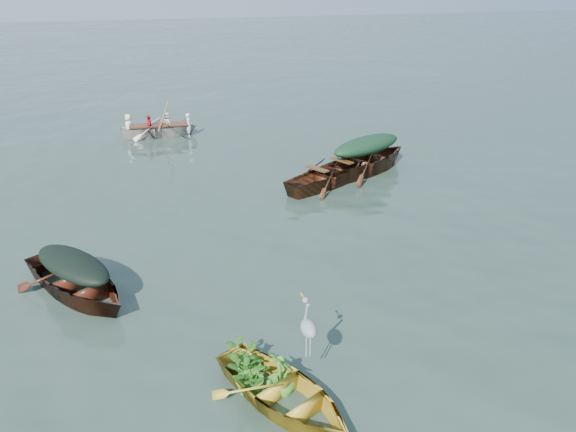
% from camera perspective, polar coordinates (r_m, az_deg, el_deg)
% --- Properties ---
extents(ground, '(140.00, 140.00, 0.00)m').
position_cam_1_polar(ground, '(12.22, 3.05, -4.27)').
color(ground, '#2F4237').
rests_on(ground, ground).
extents(yellow_dinghy, '(2.59, 3.35, 0.82)m').
position_cam_1_polar(yellow_dinghy, '(8.48, -0.48, -18.66)').
color(yellow_dinghy, gold).
rests_on(yellow_dinghy, ground).
extents(dark_covered_boat, '(3.31, 4.04, 0.98)m').
position_cam_1_polar(dark_covered_boat, '(11.60, -20.54, -7.53)').
color(dark_covered_boat, '#471810').
rests_on(dark_covered_boat, ground).
extents(green_tarp_boat, '(5.21, 3.60, 1.22)m').
position_cam_1_polar(green_tarp_boat, '(17.55, 7.85, 4.37)').
color(green_tarp_boat, '#512813').
rests_on(green_tarp_boat, ground).
extents(open_wooden_boat, '(4.54, 3.24, 1.03)m').
position_cam_1_polar(open_wooden_boat, '(16.40, 4.19, 3.14)').
color(open_wooden_boat, '#5F3117').
rests_on(open_wooden_boat, ground).
extents(rowed_boat, '(3.99, 1.48, 0.91)m').
position_cam_1_polar(rowed_boat, '(21.92, -12.87, 7.88)').
color(rowed_boat, silver).
rests_on(rowed_boat, ground).
extents(dark_tarp_cover, '(1.82, 2.22, 0.40)m').
position_cam_1_polar(dark_tarp_cover, '(11.28, -21.03, -4.51)').
color(dark_tarp_cover, black).
rests_on(dark_tarp_cover, dark_covered_boat).
extents(green_tarp_cover, '(2.87, 1.98, 0.52)m').
position_cam_1_polar(green_tarp_cover, '(17.29, 8.01, 7.08)').
color(green_tarp_cover, '#143119').
rests_on(green_tarp_cover, green_tarp_boat).
extents(thwart_benches, '(2.33, 1.74, 0.04)m').
position_cam_1_polar(thwart_benches, '(16.22, 4.24, 4.91)').
color(thwart_benches, '#472910').
rests_on(thwart_benches, open_wooden_boat).
extents(heron, '(0.43, 0.48, 0.92)m').
position_cam_1_polar(heron, '(8.26, 2.09, -12.21)').
color(heron, '#95979E').
rests_on(heron, yellow_dinghy).
extents(dinghy_weeds, '(1.03, 1.12, 0.60)m').
position_cam_1_polar(dinghy_weeds, '(8.36, -3.02, -13.10)').
color(dinghy_weeds, '#39761F').
rests_on(dinghy_weeds, yellow_dinghy).
extents(rowers, '(2.81, 1.27, 0.76)m').
position_cam_1_polar(rowers, '(21.72, -13.06, 10.00)').
color(rowers, white).
rests_on(rowers, rowed_boat).
extents(oars, '(0.80, 2.64, 0.06)m').
position_cam_1_polar(oars, '(21.80, -12.98, 9.11)').
color(oars, '#A36D3E').
rests_on(oars, rowed_boat).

